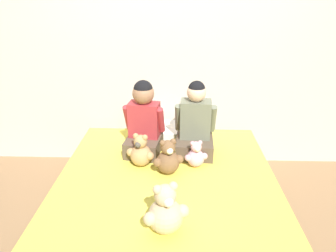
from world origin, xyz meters
TOP-DOWN VIEW (x-y plane):
  - ground_plane at (0.00, 0.00)m, footprint 14.00×14.00m
  - wall_behind_bed at (0.00, 1.05)m, footprint 8.00×0.06m
  - bed at (0.00, 0.00)m, footprint 1.65×1.86m
  - child_on_left at (-0.21, 0.47)m, footprint 0.36×0.35m
  - child_on_right at (0.23, 0.47)m, footprint 0.35×0.33m
  - teddy_bear_held_by_left_child at (-0.21, 0.24)m, footprint 0.22×0.17m
  - teddy_bear_held_by_right_child at (0.22, 0.24)m, footprint 0.18×0.14m
  - teddy_bear_between_children at (0.01, 0.14)m, footprint 0.23×0.18m
  - teddy_bear_at_foot_of_bed at (0.01, -0.47)m, footprint 0.26×0.21m
  - pillow_at_headboard at (0.00, 0.74)m, footprint 0.53×0.32m

SIDE VIEW (x-z plane):
  - ground_plane at x=0.00m, z-range 0.00..0.00m
  - bed at x=0.00m, z-range 0.00..0.41m
  - pillow_at_headboard at x=0.00m, z-range 0.41..0.52m
  - teddy_bear_held_by_right_child at x=0.22m, z-range 0.39..0.62m
  - teddy_bear_held_by_left_child at x=-0.21m, z-range 0.39..0.67m
  - teddy_bear_between_children at x=0.01m, z-range 0.39..0.67m
  - teddy_bear_at_foot_of_bed at x=0.01m, z-range 0.39..0.71m
  - child_on_right at x=0.23m, z-range 0.35..0.98m
  - child_on_left at x=-0.21m, z-range 0.38..1.01m
  - wall_behind_bed at x=0.00m, z-range 0.00..2.50m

